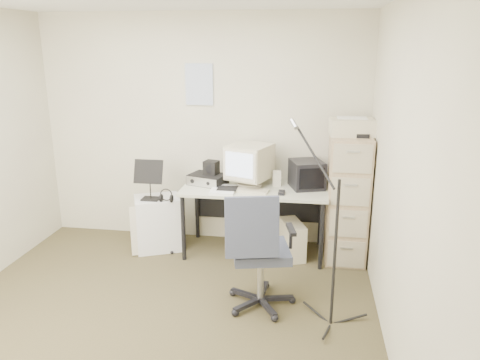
# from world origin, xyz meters

# --- Properties ---
(floor) EXTENTS (3.60, 3.60, 0.01)m
(floor) POSITION_xyz_m (0.00, 0.00, -0.01)
(floor) COLOR #3E3824
(floor) RESTS_ON ground
(wall_back) EXTENTS (3.60, 0.02, 2.50)m
(wall_back) POSITION_xyz_m (0.00, 1.80, 1.25)
(wall_back) COLOR beige
(wall_back) RESTS_ON ground
(wall_right) EXTENTS (0.02, 3.60, 2.50)m
(wall_right) POSITION_xyz_m (1.80, 0.00, 1.25)
(wall_right) COLOR beige
(wall_right) RESTS_ON ground
(wall_calendar) EXTENTS (0.30, 0.02, 0.44)m
(wall_calendar) POSITION_xyz_m (-0.02, 1.79, 1.75)
(wall_calendar) COLOR white
(wall_calendar) RESTS_ON wall_back
(filing_cabinet) EXTENTS (0.40, 0.60, 1.30)m
(filing_cabinet) POSITION_xyz_m (1.58, 1.48, 0.65)
(filing_cabinet) COLOR tan
(filing_cabinet) RESTS_ON floor
(printer) EXTENTS (0.45, 0.32, 0.16)m
(printer) POSITION_xyz_m (1.58, 1.49, 1.38)
(printer) COLOR beige
(printer) RESTS_ON filing_cabinet
(desk) EXTENTS (1.50, 0.70, 0.73)m
(desk) POSITION_xyz_m (0.63, 1.45, 0.36)
(desk) COLOR #AAAC96
(desk) RESTS_ON floor
(crt_monitor) EXTENTS (0.52, 0.53, 0.44)m
(crt_monitor) POSITION_xyz_m (0.56, 1.52, 0.95)
(crt_monitor) COLOR beige
(crt_monitor) RESTS_ON desk
(crt_tv) EXTENTS (0.40, 0.41, 0.28)m
(crt_tv) POSITION_xyz_m (1.16, 1.53, 0.87)
(crt_tv) COLOR black
(crt_tv) RESTS_ON desk
(desk_speaker) EXTENTS (0.10, 0.10, 0.16)m
(desk_speaker) POSITION_xyz_m (0.85, 1.55, 0.81)
(desk_speaker) COLOR beige
(desk_speaker) RESTS_ON desk
(keyboard) EXTENTS (0.42, 0.20, 0.02)m
(keyboard) POSITION_xyz_m (0.58, 1.29, 0.74)
(keyboard) COLOR beige
(keyboard) RESTS_ON desk
(mouse) EXTENTS (0.06, 0.11, 0.03)m
(mouse) POSITION_xyz_m (0.92, 1.26, 0.75)
(mouse) COLOR black
(mouse) RESTS_ON desk
(radio_receiver) EXTENTS (0.44, 0.37, 0.11)m
(radio_receiver) POSITION_xyz_m (0.12, 1.50, 0.78)
(radio_receiver) COLOR black
(radio_receiver) RESTS_ON desk
(radio_speaker) EXTENTS (0.17, 0.16, 0.14)m
(radio_speaker) POSITION_xyz_m (0.15, 1.52, 0.91)
(radio_speaker) COLOR black
(radio_speaker) RESTS_ON radio_receiver
(papers) EXTENTS (0.25, 0.34, 0.02)m
(papers) POSITION_xyz_m (0.33, 1.29, 0.74)
(papers) COLOR white
(papers) RESTS_ON desk
(pc_tower) EXTENTS (0.31, 0.45, 0.38)m
(pc_tower) POSITION_xyz_m (1.04, 1.40, 0.19)
(pc_tower) COLOR beige
(pc_tower) RESTS_ON floor
(office_chair) EXTENTS (0.72, 0.72, 1.04)m
(office_chair) POSITION_xyz_m (0.81, 0.39, 0.52)
(office_chair) COLOR #4B4F5D
(office_chair) RESTS_ON floor
(side_cart) EXTENTS (0.58, 0.53, 0.58)m
(side_cart) POSITION_xyz_m (-0.42, 1.39, 0.29)
(side_cart) COLOR silver
(side_cart) RESTS_ON floor
(music_stand) EXTENTS (0.32, 0.19, 0.44)m
(music_stand) POSITION_xyz_m (-0.46, 1.32, 0.81)
(music_stand) COLOR black
(music_stand) RESTS_ON side_cart
(headphones) EXTENTS (0.16, 0.16, 0.03)m
(headphones) POSITION_xyz_m (-0.28, 1.28, 0.63)
(headphones) COLOR black
(headphones) RESTS_ON side_cart
(mic_stand) EXTENTS (0.03, 0.03, 1.58)m
(mic_stand) POSITION_xyz_m (1.41, 0.20, 0.79)
(mic_stand) COLOR black
(mic_stand) RESTS_ON floor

